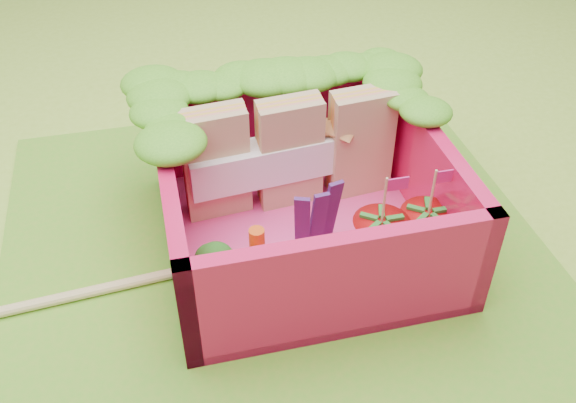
% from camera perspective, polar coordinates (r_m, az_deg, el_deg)
% --- Properties ---
extents(ground, '(14.00, 14.00, 0.00)m').
position_cam_1_polar(ground, '(3.16, -1.14, -4.66)').
color(ground, '#97C337').
rests_on(ground, ground).
extents(placemat, '(2.60, 2.60, 0.03)m').
position_cam_1_polar(placemat, '(3.15, -1.15, -4.46)').
color(placemat, '#62B027').
rests_on(placemat, ground).
extents(bento_floor, '(1.30, 1.30, 0.05)m').
position_cam_1_polar(bento_floor, '(3.18, 1.33, -2.94)').
color(bento_floor, '#F73F8F').
rests_on(bento_floor, placemat).
extents(bento_box, '(1.30, 1.30, 0.55)m').
position_cam_1_polar(bento_box, '(3.02, 1.40, 0.58)').
color(bento_box, '#DE124B').
rests_on(bento_box, placemat).
extents(lettuce_ruffle, '(1.43, 0.83, 0.11)m').
position_cam_1_polar(lettuce_ruffle, '(3.23, -0.77, 10.55)').
color(lettuce_ruffle, '#3F981B').
rests_on(lettuce_ruffle, bento_box).
extents(sandwich_stack, '(1.08, 0.27, 0.57)m').
position_cam_1_polar(sandwich_stack, '(3.20, 0.27, 4.36)').
color(sandwich_stack, '#AA805A').
rests_on(sandwich_stack, bento_floor).
extents(broccoli, '(0.31, 0.31, 0.26)m').
position_cam_1_polar(broccoli, '(2.72, -7.02, -6.04)').
color(broccoli, '#72A04D').
rests_on(broccoli, bento_floor).
extents(carrot_sticks, '(0.13, 0.15, 0.29)m').
position_cam_1_polar(carrot_sticks, '(2.81, -3.11, -5.49)').
color(carrot_sticks, '#EC5C13').
rests_on(carrot_sticks, bento_floor).
extents(purple_wedges, '(0.23, 0.11, 0.38)m').
position_cam_1_polar(purple_wedges, '(2.94, 2.61, -1.55)').
color(purple_wedges, '#3D1752').
rests_on(purple_wedges, bento_floor).
extents(strawberry_left, '(0.26, 0.26, 0.50)m').
position_cam_1_polar(strawberry_left, '(2.93, 8.12, -3.59)').
color(strawberry_left, red).
rests_on(strawberry_left, bento_floor).
extents(strawberry_right, '(0.26, 0.26, 0.50)m').
position_cam_1_polar(strawberry_right, '(3.01, 12.08, -2.81)').
color(strawberry_right, red).
rests_on(strawberry_right, bento_floor).
extents(snap_peas, '(0.66, 0.49, 0.05)m').
position_cam_1_polar(snap_peas, '(3.08, 9.41, -3.91)').
color(snap_peas, '#62C53E').
rests_on(snap_peas, bento_floor).
extents(chopsticks, '(2.27, 0.24, 0.04)m').
position_cam_1_polar(chopsticks, '(3.05, -19.51, -8.12)').
color(chopsticks, '#E4C57D').
rests_on(chopsticks, placemat).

